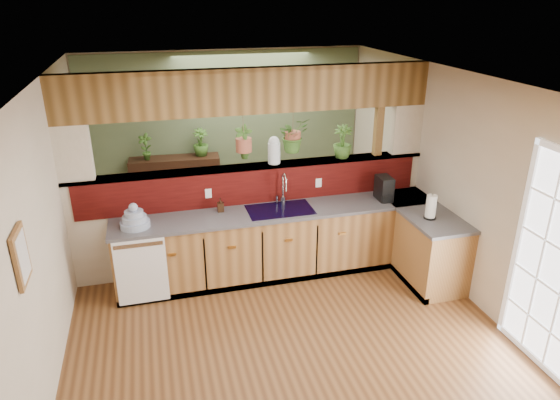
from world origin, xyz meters
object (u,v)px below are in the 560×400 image
object	(u,v)px
faucet	(283,187)
soap_dispenser	(220,205)
glass_jar	(274,150)
coffee_maker	(384,189)
shelving_console	(177,185)
paper_towel	(431,207)
dish_stack	(135,220)

from	to	relation	value
faucet	soap_dispenser	distance (m)	0.83
glass_jar	coffee_maker	bearing A→B (deg)	-16.43
shelving_console	paper_towel	bearing A→B (deg)	-42.48
dish_stack	faucet	bearing A→B (deg)	6.42
dish_stack	glass_jar	xyz separation A→B (m)	(1.77, 0.42, 0.57)
coffee_maker	glass_jar	xyz separation A→B (m)	(-1.38, 0.41, 0.52)
glass_jar	shelving_console	size ratio (longest dim) A/B	0.25
faucet	paper_towel	xyz separation A→B (m)	(1.59, -0.87, -0.09)
glass_jar	shelving_console	world-z (taller)	glass_jar
dish_stack	soap_dispenser	distance (m)	1.04
dish_stack	soap_dispenser	size ratio (longest dim) A/B	1.98
soap_dispenser	glass_jar	world-z (taller)	glass_jar
dish_stack	shelving_console	xyz separation A→B (m)	(0.61, 2.32, -0.49)
soap_dispenser	dish_stack	bearing A→B (deg)	-169.67
faucet	glass_jar	distance (m)	0.49
dish_stack	glass_jar	bearing A→B (deg)	13.41
soap_dispenser	paper_towel	bearing A→B (deg)	-19.54
faucet	glass_jar	bearing A→B (deg)	107.01
paper_towel	glass_jar	distance (m)	2.05
faucet	coffee_maker	xyz separation A→B (m)	(1.31, -0.19, -0.09)
dish_stack	shelving_console	size ratio (longest dim) A/B	0.24
faucet	soap_dispenser	bearing A→B (deg)	-178.59
soap_dispenser	glass_jar	xyz separation A→B (m)	(0.75, 0.24, 0.58)
soap_dispenser	shelving_console	size ratio (longest dim) A/B	0.12
faucet	coffee_maker	world-z (taller)	faucet
faucet	paper_towel	size ratio (longest dim) A/B	1.35
coffee_maker	shelving_console	world-z (taller)	coffee_maker
soap_dispenser	paper_towel	distance (m)	2.55
faucet	shelving_console	distance (m)	2.53
glass_jar	paper_towel	bearing A→B (deg)	-33.33
dish_stack	soap_dispenser	bearing A→B (deg)	10.33
faucet	shelving_console	size ratio (longest dim) A/B	0.30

